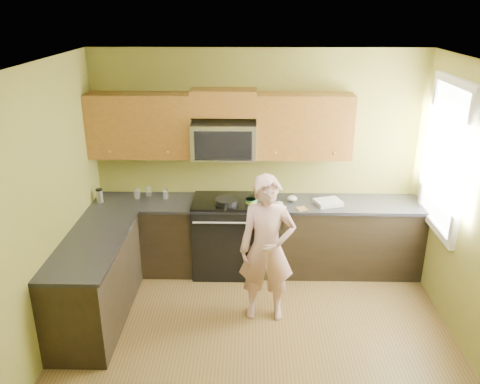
{
  "coord_description": "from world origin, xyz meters",
  "views": [
    {
      "loc": [
        -0.09,
        -3.82,
        3.19
      ],
      "look_at": [
        -0.2,
        1.3,
        1.2
      ],
      "focal_mm": 36.84,
      "sensor_mm": 36.0,
      "label": 1
    }
  ],
  "objects_px": {
    "frying_pan": "(227,204)",
    "stove": "(225,235)",
    "microwave": "(224,157)",
    "woman": "(267,249)",
    "travel_mug": "(100,202)",
    "butter_tub": "(251,205)"
  },
  "relations": [
    {
      "from": "frying_pan",
      "to": "stove",
      "type": "bearing_deg",
      "value": 107.92
    },
    {
      "from": "stove",
      "to": "travel_mug",
      "type": "relative_size",
      "value": 5.5
    },
    {
      "from": "stove",
      "to": "microwave",
      "type": "xyz_separation_m",
      "value": [
        0.0,
        0.12,
        0.97
      ]
    },
    {
      "from": "stove",
      "to": "frying_pan",
      "type": "distance_m",
      "value": 0.49
    },
    {
      "from": "stove",
      "to": "woman",
      "type": "relative_size",
      "value": 0.6
    },
    {
      "from": "stove",
      "to": "travel_mug",
      "type": "xyz_separation_m",
      "value": [
        -1.5,
        -0.03,
        0.45
      ]
    },
    {
      "from": "woman",
      "to": "travel_mug",
      "type": "relative_size",
      "value": 9.23
    },
    {
      "from": "woman",
      "to": "travel_mug",
      "type": "xyz_separation_m",
      "value": [
        -1.99,
        0.93,
        0.12
      ]
    },
    {
      "from": "microwave",
      "to": "frying_pan",
      "type": "height_order",
      "value": "microwave"
    },
    {
      "from": "stove",
      "to": "travel_mug",
      "type": "distance_m",
      "value": 1.56
    },
    {
      "from": "stove",
      "to": "frying_pan",
      "type": "relative_size",
      "value": 2.0
    },
    {
      "from": "microwave",
      "to": "woman",
      "type": "xyz_separation_m",
      "value": [
        0.49,
        -1.09,
        -0.65
      ]
    },
    {
      "from": "woman",
      "to": "frying_pan",
      "type": "distance_m",
      "value": 0.98
    },
    {
      "from": "microwave",
      "to": "butter_tub",
      "type": "relative_size",
      "value": 5.55
    },
    {
      "from": "butter_tub",
      "to": "woman",
      "type": "bearing_deg",
      "value": -79.38
    },
    {
      "from": "microwave",
      "to": "butter_tub",
      "type": "distance_m",
      "value": 0.66
    },
    {
      "from": "woman",
      "to": "frying_pan",
      "type": "bearing_deg",
      "value": 119.66
    },
    {
      "from": "stove",
      "to": "woman",
      "type": "height_order",
      "value": "woman"
    },
    {
      "from": "woman",
      "to": "butter_tub",
      "type": "xyz_separation_m",
      "value": [
        -0.17,
        0.89,
        0.12
      ]
    },
    {
      "from": "stove",
      "to": "butter_tub",
      "type": "distance_m",
      "value": 0.56
    },
    {
      "from": "microwave",
      "to": "frying_pan",
      "type": "xyz_separation_m",
      "value": [
        0.04,
        -0.24,
        -0.5
      ]
    },
    {
      "from": "frying_pan",
      "to": "travel_mug",
      "type": "bearing_deg",
      "value": 177.26
    }
  ]
}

